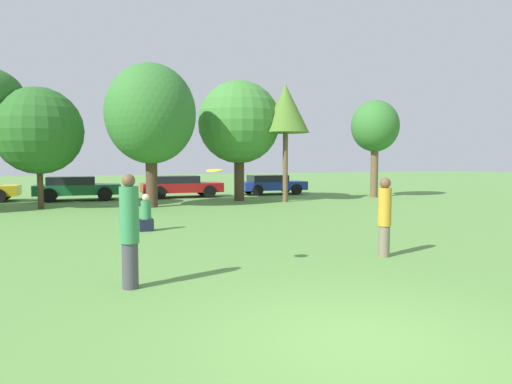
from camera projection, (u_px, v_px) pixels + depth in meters
name	position (u px, v px, depth m)	size (l,w,h in m)	color
ground_plane	(360.00, 342.00, 5.46)	(120.00, 120.00, 0.00)	#5B8E42
person_thrower	(130.00, 230.00, 7.67)	(0.31, 0.31, 1.88)	#3F3F47
person_catcher	(385.00, 216.00, 10.19)	(0.28, 0.28, 1.72)	#726651
frisbee	(214.00, 170.00, 8.69)	(0.30, 0.30, 0.06)	yellow
bystander_sitting	(146.00, 215.00, 13.86)	(0.40, 0.33, 1.10)	#191E33
tree_2	(39.00, 131.00, 19.84)	(3.68, 3.68, 5.15)	#473323
tree_3	(151.00, 114.00, 20.45)	(3.93, 3.93, 6.27)	#473323
tree_4	(239.00, 123.00, 23.66)	(4.15, 4.15, 6.05)	#473323
tree_5	(286.00, 110.00, 22.99)	(2.34, 2.34, 5.75)	brown
tree_6	(375.00, 127.00, 25.90)	(2.63, 2.63, 5.35)	brown
parked_car_green	(76.00, 187.00, 24.05)	(4.20, 2.05, 1.23)	#196633
parked_car_red	(180.00, 186.00, 25.95)	(4.40, 2.00, 1.20)	red
parked_car_blue	(271.00, 184.00, 28.17)	(4.00, 1.92, 1.16)	#1E389E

